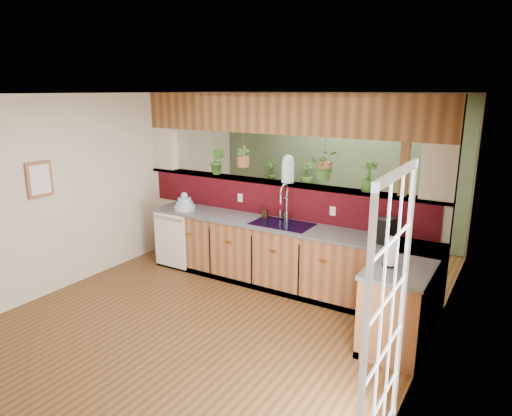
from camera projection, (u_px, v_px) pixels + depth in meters
The scene contains 28 objects.
ground at pixel (226, 310), 5.65m from camera, with size 4.60×7.00×0.01m, color #57381A.
ceiling at pixel (223, 94), 4.99m from camera, with size 4.60×7.00×0.01m, color brown.
wall_back at pixel (336, 166), 8.22m from camera, with size 4.60×0.02×2.60m, color beige.
wall_left at pixel (92, 187), 6.47m from camera, with size 0.02×7.00×2.60m, color beige.
wall_right at pixel (431, 241), 4.17m from camera, with size 0.02×7.00×2.60m, color beige.
pass_through_partition at pixel (281, 196), 6.45m from camera, with size 4.60×0.21×2.60m.
pass_through_ledge at pixel (280, 183), 6.42m from camera, with size 4.60×0.21×0.04m, color brown.
header_beam at pixel (280, 114), 6.18m from camera, with size 4.60×0.15×0.55m, color brown.
sage_backwall at pixel (335, 167), 8.20m from camera, with size 4.55×0.02×2.55m, color #526746.
countertop at pixel (318, 267), 5.84m from camera, with size 4.14×1.52×0.90m.
dishwasher at pixel (170, 240), 6.82m from camera, with size 0.58×0.03×0.82m.
navy_sink at pixel (282, 230), 6.12m from camera, with size 0.82×0.50×0.18m.
french_door at pixel (386, 326), 3.17m from camera, with size 0.06×1.02×2.16m, color white.
framed_print at pixel (40, 179), 5.73m from camera, with size 0.04×0.35×0.45m.
faucet at pixel (285, 201), 6.18m from camera, with size 0.23×0.23×0.52m.
dish_stack at pixel (185, 205), 6.79m from camera, with size 0.31×0.31×0.27m.
soap_dispenser at pixel (265, 212), 6.39m from camera, with size 0.08×0.08×0.17m, color #351F13.
coffee_maker at pixel (386, 231), 5.34m from camera, with size 0.16×0.27×0.30m.
paper_towel at pixel (390, 253), 4.62m from camera, with size 0.15×0.15×0.32m.
glass_jar at pixel (288, 169), 6.30m from camera, with size 0.17×0.17×0.39m.
ledge_plant_left at pixel (218, 161), 6.90m from camera, with size 0.23×0.18×0.42m, color #325A1F.
ledge_plant_right at pixel (369, 176), 5.73m from camera, with size 0.22×0.22×0.40m, color #325A1F.
hanging_plant_a at pixel (243, 151), 6.62m from camera, with size 0.22×0.18×0.50m.
hanging_plant_b at pixel (325, 152), 5.96m from camera, with size 0.46×0.43×0.53m.
shelving_console at pixel (290, 207), 8.61m from camera, with size 1.33×0.35×0.89m, color black.
shelf_plant_a at pixel (271, 170), 8.64m from camera, with size 0.24×0.16×0.46m, color #325A1F.
shelf_plant_b at pixel (307, 174), 8.28m from camera, with size 0.24×0.24×0.44m, color #325A1F.
floor_plant at pixel (331, 242), 7.01m from camera, with size 0.68×0.59×0.75m, color #325A1F.
Camera 1 is at (2.97, -4.22, 2.65)m, focal length 32.00 mm.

